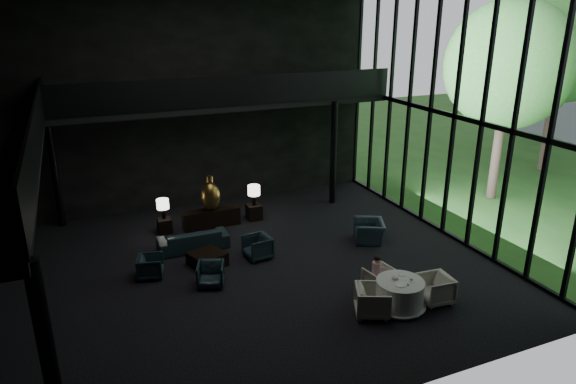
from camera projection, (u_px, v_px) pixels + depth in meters
name	position (u px, v px, depth m)	size (l,w,h in m)	color
floor	(250.00, 269.00, 15.00)	(14.00, 12.00, 0.02)	black
wall_back	(194.00, 101.00, 18.87)	(14.00, 0.04, 8.00)	black
wall_front	(364.00, 213.00, 8.47)	(14.00, 0.04, 8.00)	black
curtain_wall	(455.00, 116.00, 16.24)	(0.20, 12.00, 8.00)	black
mezzanine_back	(228.00, 104.00, 18.37)	(12.00, 2.00, 0.25)	black
railing_left	(37.00, 130.00, 11.62)	(0.06, 12.00, 1.00)	black
railing_back	(236.00, 91.00, 17.30)	(12.00, 0.06, 1.00)	black
column_sw	(53.00, 382.00, 7.54)	(0.24, 0.24, 4.00)	black
column_nw	(55.00, 171.00, 17.43)	(0.24, 0.24, 4.00)	black
column_ne	(333.00, 153.00, 19.58)	(0.24, 0.24, 4.00)	black
tree_near	(509.00, 65.00, 19.06)	(4.80, 4.80, 7.65)	#382D23
tree_far	(563.00, 39.00, 22.39)	(5.60, 5.60, 8.80)	#382D23
console	(211.00, 218.00, 17.89)	(1.99, 0.45, 0.63)	black
bronze_urn	(210.00, 196.00, 17.58)	(0.66, 0.66, 1.23)	#985B2C
side_table_left	(165.00, 226.00, 17.43)	(0.46, 0.46, 0.50)	black
table_lamp_left	(163.00, 205.00, 17.21)	(0.41, 0.41, 0.69)	black
side_table_right	(254.00, 212.00, 18.56)	(0.51, 0.51, 0.56)	black
table_lamp_right	(254.00, 191.00, 18.25)	(0.44, 0.44, 0.74)	black
sofa	(193.00, 236.00, 16.17)	(2.32, 0.68, 0.91)	black
lounge_armchair_west	(151.00, 266.00, 14.49)	(0.63, 0.59, 0.65)	#13242E
lounge_armchair_east	(258.00, 246.00, 15.60)	(0.76, 0.71, 0.78)	black
lounge_armchair_south	(211.00, 274.00, 14.04)	(0.66, 0.62, 0.68)	#243745
window_armchair	(369.00, 228.00, 16.74)	(1.02, 0.66, 0.89)	#25393F
coffee_table	(207.00, 259.00, 15.19)	(0.92, 0.92, 0.41)	black
dining_table	(399.00, 296.00, 13.00)	(1.37, 1.37, 0.75)	white
dining_chair_north	(380.00, 279.00, 13.71)	(0.72, 0.67, 0.74)	beige
dining_chair_east	(435.00, 287.00, 13.22)	(0.82, 0.76, 0.84)	beige
dining_chair_west	(373.00, 298.00, 12.65)	(0.88, 0.82, 0.90)	#ABA18E
child	(377.00, 266.00, 13.70)	(0.26, 0.26, 0.55)	#F1B6C1
plate_a	(401.00, 285.00, 12.66)	(0.26, 0.26, 0.02)	white
plate_b	(402.00, 274.00, 13.18)	(0.23, 0.23, 0.02)	white
saucer	(413.00, 282.00, 12.82)	(0.14, 0.14, 0.01)	white
coffee_cup	(412.00, 279.00, 12.88)	(0.08, 0.08, 0.06)	white
cereal_bowl	(395.00, 278.00, 12.94)	(0.17, 0.17, 0.09)	white
cream_pot	(408.00, 284.00, 12.65)	(0.06, 0.06, 0.07)	#99999E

